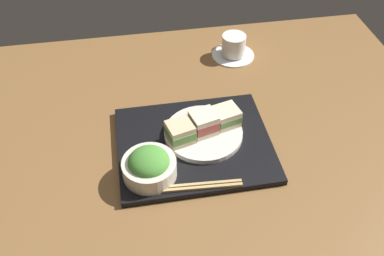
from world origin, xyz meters
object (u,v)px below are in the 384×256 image
Objects in this scene: sandwich_middle at (204,123)px; sandwich_plate at (203,133)px; sandwich_near at (180,132)px; chopsticks_pair at (202,186)px; salad_bowl at (149,166)px; sandwich_far at (226,116)px; coffee_cup at (233,47)px.

sandwich_plate is at bearing -146.31° from sandwich_middle.
sandwich_plate is at bearing 17.31° from sandwich_near.
sandwich_plate reaches higher than chopsticks_pair.
salad_bowl is (-14.75, -10.65, 2.46)cm from sandwich_plate.
sandwich_plate is 7.20cm from sandwich_far.
salad_bowl is at bearing -124.10° from coffee_cup.
sandwich_far is 0.41× the size of chopsticks_pair.
coffee_cup is at bearing 72.93° from sandwich_far.
sandwich_middle is 0.99× the size of sandwich_far.
sandwich_near is 13.04cm from sandwich_far.
sandwich_plate is at bearing 35.83° from salad_bowl.
sandwich_middle reaches higher than chopsticks_pair.
sandwich_far is 0.56× the size of coffee_cup.
salad_bowl is 55.87cm from coffee_cup.
sandwich_plate is 2.64× the size of sandwich_near.
sandwich_far reaches higher than sandwich_plate.
sandwich_far is (6.23, 1.94, 3.05)cm from sandwich_plate.
sandwich_far is at bearing 17.31° from sandwich_near.
coffee_cup is (20.01, 51.91, 1.15)cm from chopsticks_pair.
coffee_cup reaches higher than chopsticks_pair.
salad_bowl is (-8.53, -8.71, -0.82)cm from sandwich_near.
sandwich_far is (12.45, 3.88, -0.23)cm from sandwich_near.
sandwich_near is 43.97cm from coffee_cup.
sandwich_plate is 2.68× the size of sandwich_middle.
chopsticks_pair is at bearing -79.06° from sandwich_near.
sandwich_plate is 1.58× the size of salad_bowl.
sandwich_middle is at bearing 33.69° from sandwich_plate.
sandwich_plate is at bearing -114.95° from coffee_cup.
sandwich_middle reaches higher than sandwich_far.
sandwich_middle reaches higher than sandwich_near.
coffee_cup is (10.33, 33.65, -2.23)cm from sandwich_far.
salad_bowl reaches higher than coffee_cup.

